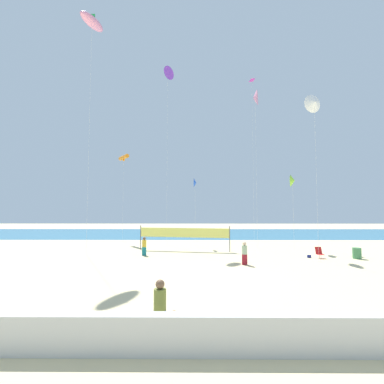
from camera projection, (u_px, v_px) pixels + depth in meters
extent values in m
plane|color=beige|center=(207.00, 275.00, 16.40)|extent=(120.00, 120.00, 0.00)
cube|color=teal|center=(199.00, 233.00, 45.20)|extent=(120.00, 20.00, 0.01)
cube|color=beige|center=(223.00, 335.00, 7.42)|extent=(28.00, 0.44, 1.08)
cube|color=navy|center=(160.00, 323.00, 8.54)|extent=(0.38, 0.23, 0.79)
cylinder|color=olive|center=(160.00, 299.00, 8.59)|extent=(0.40, 0.40, 0.65)
sphere|color=brown|center=(160.00, 284.00, 8.62)|extent=(0.29, 0.29, 0.29)
cube|color=white|center=(174.00, 330.00, 8.46)|extent=(0.17, 0.10, 0.36)
cylinder|color=#2D2D33|center=(174.00, 320.00, 8.48)|extent=(0.18, 0.18, 0.30)
sphere|color=#997051|center=(174.00, 312.00, 8.50)|extent=(0.13, 0.13, 0.13)
cube|color=maroon|center=(245.00, 259.00, 19.49)|extent=(0.36, 0.21, 0.75)
cylinder|color=#99B28C|center=(244.00, 250.00, 19.54)|extent=(0.38, 0.38, 0.62)
sphere|color=beige|center=(244.00, 244.00, 19.57)|extent=(0.28, 0.28, 0.28)
cube|color=#19727A|center=(144.00, 251.00, 23.43)|extent=(0.35, 0.21, 0.72)
cylinder|color=gold|center=(144.00, 244.00, 23.47)|extent=(0.36, 0.36, 0.60)
sphere|color=brown|center=(144.00, 239.00, 23.50)|extent=(0.27, 0.27, 0.27)
cube|color=red|center=(320.00, 254.00, 21.99)|extent=(0.52, 0.48, 0.03)
cube|color=red|center=(318.00, 250.00, 22.30)|extent=(0.52, 0.23, 0.57)
cylinder|color=silver|center=(321.00, 257.00, 21.84)|extent=(0.03, 0.03, 0.32)
cylinder|color=silver|center=(319.00, 256.00, 22.13)|extent=(0.03, 0.03, 0.32)
cylinder|color=#3F7F4C|center=(357.00, 253.00, 21.88)|extent=(0.65, 0.65, 0.87)
cylinder|color=#4C4C51|center=(141.00, 237.00, 26.98)|extent=(0.08, 0.08, 2.40)
cylinder|color=#4C4C51|center=(230.00, 239.00, 25.40)|extent=(0.08, 0.08, 2.40)
cube|color=#EAE566|center=(184.00, 233.00, 26.22)|extent=(8.70, 1.53, 0.90)
cube|color=navy|center=(309.00, 256.00, 22.27)|extent=(0.29, 0.14, 0.23)
cylinder|color=silver|center=(253.00, 159.00, 35.05)|extent=(0.01, 0.01, 21.06)
pyramid|color=#D833A5|center=(252.00, 80.00, 35.76)|extent=(0.94, 0.93, 0.39)
cylinder|color=silver|center=(316.00, 181.00, 21.04)|extent=(0.01, 0.01, 12.44)
cone|color=white|center=(314.00, 103.00, 21.45)|extent=(1.54, 0.82, 1.47)
cylinder|color=silver|center=(256.00, 171.00, 28.45)|extent=(0.01, 0.01, 15.96)
cone|color=pink|center=(255.00, 98.00, 28.97)|extent=(0.95, 1.68, 1.62)
cylinder|color=silver|center=(123.00, 199.00, 34.41)|extent=(0.01, 0.01, 10.68)
cylinder|color=orange|center=(124.00, 157.00, 34.76)|extent=(1.82, 2.28, 0.50)
sphere|color=orange|center=(124.00, 160.00, 34.74)|extent=(0.30, 0.30, 0.30)
cylinder|color=silver|center=(293.00, 215.00, 26.83)|extent=(0.01, 0.01, 6.86)
cone|color=#8CD833|center=(293.00, 181.00, 27.05)|extent=(0.91, 1.28, 1.22)
cylinder|color=silver|center=(167.00, 157.00, 31.54)|extent=(0.01, 0.01, 20.18)
cone|color=purple|center=(168.00, 73.00, 32.20)|extent=(1.42, 1.53, 1.62)
cylinder|color=silver|center=(195.00, 214.00, 29.91)|extent=(0.01, 0.01, 6.97)
cone|color=blue|center=(195.00, 183.00, 30.13)|extent=(0.32, 1.04, 1.03)
cylinder|color=silver|center=(89.00, 135.00, 24.60)|extent=(0.01, 0.01, 21.53)
ellipsoid|color=pink|center=(92.00, 22.00, 25.30)|extent=(1.97, 2.94, 0.99)
cube|color=green|center=(92.00, 18.00, 25.33)|extent=(0.55, 0.06, 0.69)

